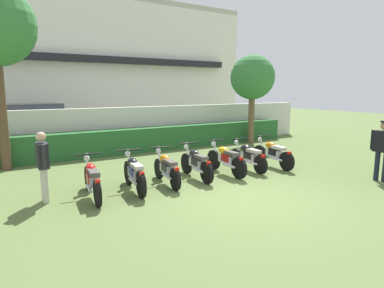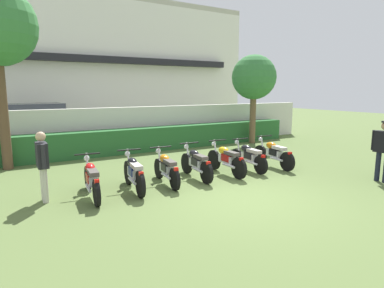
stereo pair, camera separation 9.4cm
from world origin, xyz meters
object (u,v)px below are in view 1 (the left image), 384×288
motorcycle_in_row_0 (92,179)px  officer_0 (383,146)px  motorcycle_in_row_3 (196,163)px  motorcycle_in_row_5 (248,156)px  tree_far_side (252,78)px  motorcycle_in_row_6 (273,153)px  motorcycle_in_row_4 (226,159)px  motorcycle_in_row_1 (134,173)px  parked_car (31,126)px  motorcycle_in_row_2 (167,168)px  inspector_person (43,161)px

motorcycle_in_row_0 → officer_0: (7.06, -2.75, 0.53)m
motorcycle_in_row_3 → motorcycle_in_row_5: (1.91, -0.01, -0.01)m
tree_far_side → motorcycle_in_row_6: size_ratio=2.08×
motorcycle_in_row_4 → motorcycle_in_row_6: 1.89m
motorcycle_in_row_0 → motorcycle_in_row_6: 5.83m
motorcycle_in_row_4 → motorcycle_in_row_5: (0.90, 0.05, -0.02)m
motorcycle_in_row_0 → motorcycle_in_row_6: motorcycle_in_row_6 is taller
motorcycle_in_row_0 → motorcycle_in_row_1: motorcycle_in_row_1 is taller
motorcycle_in_row_3 → motorcycle_in_row_4: bearing=-88.4°
parked_car → motorcycle_in_row_6: 10.21m
motorcycle_in_row_1 → motorcycle_in_row_2: motorcycle_in_row_1 is taller
motorcycle_in_row_5 → motorcycle_in_row_6: 0.99m
motorcycle_in_row_3 → parked_car: bearing=27.5°
tree_far_side → officer_0: (-1.37, -6.78, -2.01)m
motorcycle_in_row_0 → motorcycle_in_row_5: (4.85, 0.13, -0.01)m
motorcycle_in_row_1 → motorcycle_in_row_4: motorcycle_in_row_1 is taller
tree_far_side → motorcycle_in_row_2: 8.00m
motorcycle_in_row_2 → motorcycle_in_row_3: size_ratio=0.97×
inspector_person → officer_0: size_ratio=0.95×
motorcycle_in_row_1 → inspector_person: 2.08m
motorcycle_in_row_2 → motorcycle_in_row_4: motorcycle_in_row_4 is taller
motorcycle_in_row_4 → officer_0: size_ratio=1.14×
motorcycle_in_row_3 → motorcycle_in_row_5: size_ratio=1.03×
motorcycle_in_row_3 → motorcycle_in_row_6: (2.89, -0.09, -0.00)m
motorcycle_in_row_0 → inspector_person: inspector_person is taller
motorcycle_in_row_1 → motorcycle_in_row_3: size_ratio=0.99×
motorcycle_in_row_2 → motorcycle_in_row_6: size_ratio=0.92×
officer_0 → motorcycle_in_row_4: bearing=-46.5°
motorcycle_in_row_4 → officer_0: 4.25m
motorcycle_in_row_4 → motorcycle_in_row_5: size_ratio=1.06×
inspector_person → motorcycle_in_row_0: bearing=-15.3°
motorcycle_in_row_0 → motorcycle_in_row_4: (3.94, 0.09, 0.01)m
motorcycle_in_row_0 → motorcycle_in_row_3: 2.94m
motorcycle_in_row_1 → motorcycle_in_row_0: bearing=96.3°
motorcycle_in_row_5 → officer_0: officer_0 is taller
motorcycle_in_row_1 → motorcycle_in_row_5: 3.82m
tree_far_side → parked_car: bearing=155.1°
tree_far_side → motorcycle_in_row_5: 5.88m
motorcycle_in_row_0 → motorcycle_in_row_3: (2.94, 0.14, 0.00)m
tree_far_side → motorcycle_in_row_4: bearing=-138.8°
motorcycle_in_row_4 → motorcycle_in_row_6: bearing=-89.4°
motorcycle_in_row_5 → motorcycle_in_row_6: (0.98, -0.08, 0.01)m
motorcycle_in_row_2 → motorcycle_in_row_3: motorcycle_in_row_3 is taller
motorcycle_in_row_0 → motorcycle_in_row_5: 4.85m
parked_car → motorcycle_in_row_6: parked_car is taller
motorcycle_in_row_0 → motorcycle_in_row_3: size_ratio=1.05×
motorcycle_in_row_1 → motorcycle_in_row_3: bearing=-78.4°
motorcycle_in_row_0 → motorcycle_in_row_5: size_ratio=1.08×
motorcycle_in_row_0 → motorcycle_in_row_4: bearing=-82.9°
motorcycle_in_row_2 → motorcycle_in_row_6: bearing=-83.7°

